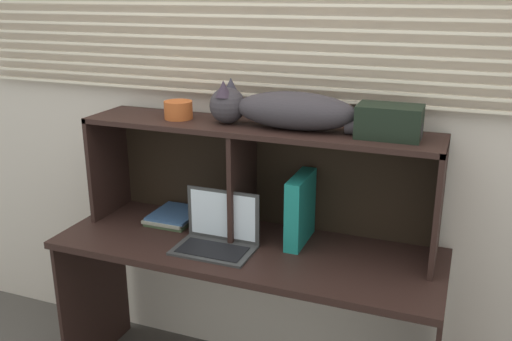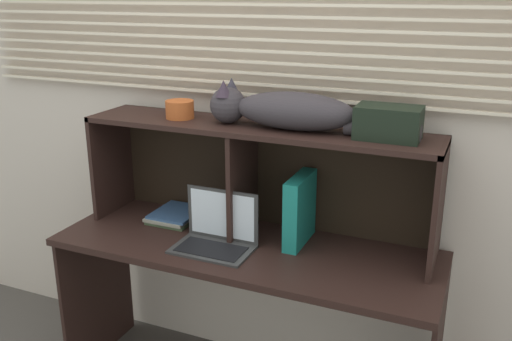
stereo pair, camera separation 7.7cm
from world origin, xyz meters
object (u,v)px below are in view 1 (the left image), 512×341
laptop (217,235)px  binder_upright (300,209)px  book_stack (174,216)px  small_basket (178,110)px  cat (286,110)px  storage_box (389,122)px

laptop → binder_upright: bearing=30.5°
book_stack → small_basket: small_basket is taller
laptop → book_stack: 0.36m
binder_upright → book_stack: 0.62m
laptop → book_stack: size_ratio=1.39×
laptop → cat: bearing=37.6°
cat → laptop: bearing=-142.4°
cat → laptop: (-0.23, -0.18, -0.51)m
cat → binder_upright: bearing=-0.0°
small_basket → storage_box: size_ratio=0.51×
storage_box → binder_upright: bearing=180.0°
book_stack → storage_box: 1.08m
laptop → small_basket: small_basket is taller
cat → laptop: cat is taller
book_stack → small_basket: 0.51m
binder_upright → small_basket: 0.67m
cat → book_stack: cat is taller
binder_upright → small_basket: size_ratio=2.41×
laptop → binder_upright: size_ratio=1.10×
cat → small_basket: size_ratio=7.00×
cat → book_stack: (-0.54, 0.00, -0.54)m
cat → storage_box: bearing=-0.0°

